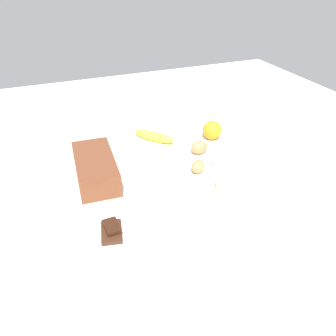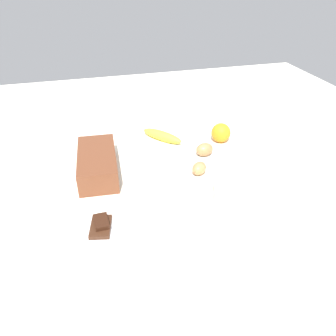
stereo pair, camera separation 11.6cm
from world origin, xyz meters
name	(u,v)px [view 1 (the left image)]	position (x,y,z in m)	size (l,w,h in m)	color
ground_plane	(168,180)	(0.00, 0.00, -0.01)	(2.40, 2.40, 0.02)	silver
loaf_pan	(95,167)	(0.09, 0.23, 0.04)	(0.29, 0.15, 0.08)	brown
flour_bowl	(174,184)	(-0.09, 0.01, 0.03)	(0.13, 0.13, 0.07)	white
sugar_bowl	(232,161)	(-0.03, -0.24, 0.03)	(0.14, 0.14, 0.07)	white
banana	(154,136)	(0.28, -0.05, 0.02)	(0.19, 0.04, 0.04)	yellow
orange_fruit	(212,130)	(0.20, -0.28, 0.04)	(0.08, 0.08, 0.08)	orange
butter_block	(229,190)	(-0.18, -0.13, 0.03)	(0.09, 0.06, 0.06)	#F4EDB2
egg_near_butter	(199,148)	(0.11, -0.18, 0.03)	(0.05, 0.05, 0.07)	#AA7345
egg_beside_bowl	(198,166)	(-0.01, -0.11, 0.02)	(0.05, 0.05, 0.06)	#B27849
chocolate_plate	(112,233)	(-0.21, 0.25, 0.01)	(0.13, 0.13, 0.03)	white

